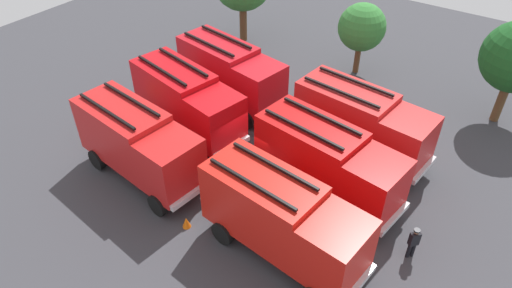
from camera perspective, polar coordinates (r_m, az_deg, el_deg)
ground_plane at (r=24.17m, az=0.00°, el=-2.61°), size 54.27×54.27×0.00m
fire_truck_0 at (r=22.92m, az=-14.39°, el=0.26°), size 7.43×3.41×3.88m
fire_truck_1 at (r=18.63m, az=3.33°, el=-9.00°), size 7.41×3.33×3.88m
fire_truck_2 at (r=25.52m, az=-8.54°, el=5.43°), size 7.54×3.86×3.88m
fire_truck_3 at (r=21.36m, az=8.88°, el=-2.06°), size 7.46×3.51×3.88m
fire_truck_4 at (r=27.98m, az=-3.20°, el=8.97°), size 7.50×3.69×3.88m
fire_truck_5 at (r=24.17m, az=12.98°, el=2.73°), size 7.41×3.33×3.88m
firefighter_0 at (r=20.45m, az=18.93°, el=-11.37°), size 0.45×0.48×1.64m
firefighter_1 at (r=27.68m, az=-17.08°, el=4.01°), size 0.45×0.48×1.76m
tree_1 at (r=31.62m, az=12.98°, el=13.89°), size 3.12×3.12×4.84m
traffic_cone_0 at (r=21.17m, az=-8.62°, el=-9.56°), size 0.39×0.39×0.56m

